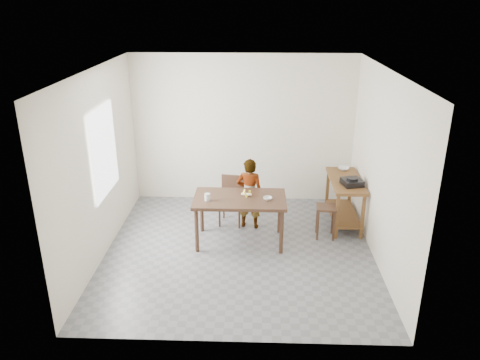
{
  "coord_description": "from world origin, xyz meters",
  "views": [
    {
      "loc": [
        0.24,
        -6.19,
        3.6
      ],
      "look_at": [
        0.0,
        0.4,
        1.0
      ],
      "focal_mm": 35.0,
      "sensor_mm": 36.0,
      "label": 1
    }
  ],
  "objects_px": {
    "prep_counter": "(344,202)",
    "child": "(249,194)",
    "dining_table": "(240,220)",
    "stool": "(325,222)",
    "dining_chair": "(231,201)"
  },
  "relations": [
    {
      "from": "dining_table",
      "to": "stool",
      "type": "relative_size",
      "value": 2.63
    },
    {
      "from": "child",
      "to": "dining_chair",
      "type": "bearing_deg",
      "value": -10.64
    },
    {
      "from": "dining_chair",
      "to": "child",
      "type": "bearing_deg",
      "value": -12.43
    },
    {
      "from": "dining_table",
      "to": "prep_counter",
      "type": "bearing_deg",
      "value": 22.15
    },
    {
      "from": "dining_table",
      "to": "child",
      "type": "relative_size",
      "value": 1.17
    },
    {
      "from": "stool",
      "to": "child",
      "type": "bearing_deg",
      "value": 165.45
    },
    {
      "from": "prep_counter",
      "to": "stool",
      "type": "relative_size",
      "value": 2.25
    },
    {
      "from": "dining_chair",
      "to": "stool",
      "type": "bearing_deg",
      "value": -7.69
    },
    {
      "from": "child",
      "to": "dining_chair",
      "type": "xyz_separation_m",
      "value": [
        -0.31,
        0.11,
        -0.2
      ]
    },
    {
      "from": "dining_chair",
      "to": "dining_table",
      "type": "bearing_deg",
      "value": -67.23
    },
    {
      "from": "child",
      "to": "dining_chair",
      "type": "height_order",
      "value": "child"
    },
    {
      "from": "prep_counter",
      "to": "child",
      "type": "bearing_deg",
      "value": -173.59
    },
    {
      "from": "prep_counter",
      "to": "child",
      "type": "height_order",
      "value": "child"
    },
    {
      "from": "child",
      "to": "stool",
      "type": "xyz_separation_m",
      "value": [
        1.21,
        -0.32,
        -0.33
      ]
    },
    {
      "from": "dining_table",
      "to": "child",
      "type": "bearing_deg",
      "value": 75.06
    }
  ]
}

